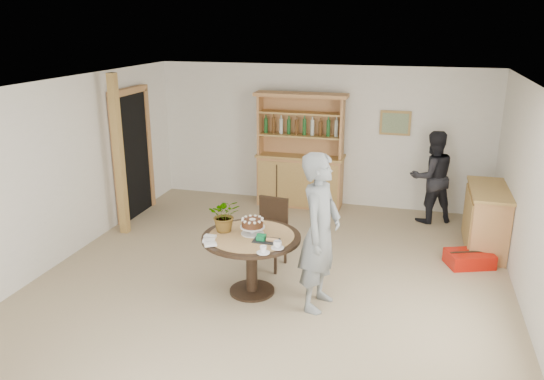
{
  "coord_description": "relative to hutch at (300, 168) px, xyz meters",
  "views": [
    {
      "loc": [
        1.64,
        -5.77,
        3.22
      ],
      "look_at": [
        -0.16,
        0.78,
        1.05
      ],
      "focal_mm": 35.0,
      "sensor_mm": 36.0,
      "label": 1
    }
  ],
  "objects": [
    {
      "name": "coffee_cup_a",
      "position": [
        0.54,
        -3.66,
        0.11
      ],
      "size": [
        0.15,
        0.15,
        0.09
      ],
      "color": "white",
      "rests_on": "dining_table"
    },
    {
      "name": "coffee_cup_b",
      "position": [
        0.42,
        -3.83,
        0.11
      ],
      "size": [
        0.15,
        0.15,
        0.08
      ],
      "color": "white",
      "rests_on": "dining_table"
    },
    {
      "name": "doorway",
      "position": [
        -2.63,
        -1.24,
        0.42
      ],
      "size": [
        0.13,
        1.1,
        2.18
      ],
      "color": "black",
      "rests_on": "ground"
    },
    {
      "name": "ground",
      "position": [
        0.3,
        -3.24,
        -0.69
      ],
      "size": [
        7.0,
        7.0,
        0.0
      ],
      "primitive_type": "plane",
      "color": "tan",
      "rests_on": "ground"
    },
    {
      "name": "room_shell",
      "position": [
        0.3,
        -3.23,
        1.05
      ],
      "size": [
        6.04,
        7.04,
        2.52
      ],
      "color": "white",
      "rests_on": "ground"
    },
    {
      "name": "teen_boy",
      "position": [
        0.99,
        -3.48,
        0.24
      ],
      "size": [
        0.55,
        0.74,
        1.86
      ],
      "primitive_type": "imported",
      "rotation": [
        0.0,
        0.0,
        1.4
      ],
      "color": "slate",
      "rests_on": "ground"
    },
    {
      "name": "hutch",
      "position": [
        0.0,
        0.0,
        0.0
      ],
      "size": [
        1.62,
        0.54,
        2.04
      ],
      "color": "tan",
      "rests_on": "ground"
    },
    {
      "name": "birthday_cake",
      "position": [
        0.14,
        -3.33,
        0.19
      ],
      "size": [
        0.3,
        0.3,
        0.2
      ],
      "color": "white",
      "rests_on": "dining_table"
    },
    {
      "name": "flower_vase",
      "position": [
        -0.21,
        -3.33,
        0.28
      ],
      "size": [
        0.47,
        0.44,
        0.42
      ],
      "primitive_type": "imported",
      "rotation": [
        0.0,
        0.0,
        0.35
      ],
      "color": "#3F7233",
      "rests_on": "dining_table"
    },
    {
      "name": "sideboard",
      "position": [
        3.04,
        -1.24,
        -0.22
      ],
      "size": [
        0.54,
        1.26,
        0.94
      ],
      "color": "tan",
      "rests_on": "ground"
    },
    {
      "name": "napkins",
      "position": [
        -0.27,
        -3.69,
        0.09
      ],
      "size": [
        0.24,
        0.33,
        0.03
      ],
      "color": "white",
      "rests_on": "dining_table"
    },
    {
      "name": "red_suitcase",
      "position": [
        2.8,
        -1.88,
        -0.59
      ],
      "size": [
        0.7,
        0.59,
        0.21
      ],
      "rotation": [
        0.0,
        0.0,
        0.37
      ],
      "color": "red",
      "rests_on": "ground"
    },
    {
      "name": "adult_person",
      "position": [
        2.27,
        -0.24,
        0.08
      ],
      "size": [
        0.93,
        0.85,
        1.54
      ],
      "primitive_type": "imported",
      "rotation": [
        0.0,
        0.0,
        3.59
      ],
      "color": "black",
      "rests_on": "ground"
    },
    {
      "name": "dining_table",
      "position": [
        0.14,
        -3.38,
        -0.08
      ],
      "size": [
        1.2,
        1.2,
        0.76
      ],
      "color": "black",
      "rests_on": "ground"
    },
    {
      "name": "pine_post",
      "position": [
        -2.4,
        -2.04,
        0.56
      ],
      "size": [
        0.12,
        0.12,
        2.5
      ],
      "primitive_type": "cube",
      "color": "#B08C4A",
      "rests_on": "ground"
    },
    {
      "name": "gift_tray",
      "position": [
        0.35,
        -3.5,
        0.1
      ],
      "size": [
        0.3,
        0.2,
        0.08
      ],
      "color": "black",
      "rests_on": "dining_table"
    },
    {
      "name": "dining_chair",
      "position": [
        0.15,
        -2.55,
        -0.15
      ],
      "size": [
        0.47,
        0.47,
        0.95
      ],
      "rotation": [
        0.0,
        0.0,
        -0.13
      ],
      "color": "black",
      "rests_on": "ground"
    }
  ]
}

